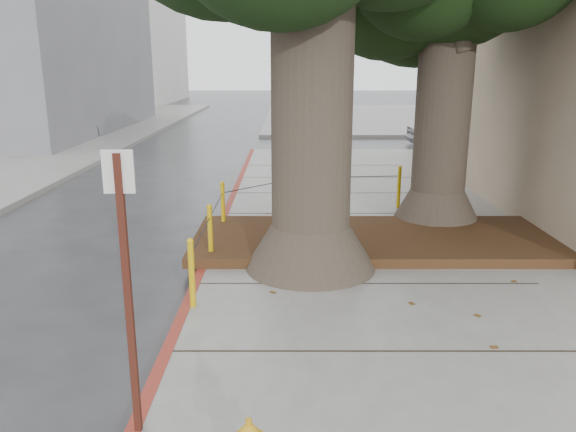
# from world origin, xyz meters

# --- Properties ---
(ground) EXTENTS (140.00, 140.00, 0.00)m
(ground) POSITION_xyz_m (0.00, 0.00, 0.00)
(ground) COLOR #28282B
(ground) RESTS_ON ground
(sidewalk_far) EXTENTS (16.00, 20.00, 0.15)m
(sidewalk_far) POSITION_xyz_m (6.00, 30.00, 0.07)
(sidewalk_far) COLOR slate
(sidewalk_far) RESTS_ON ground
(curb_red) EXTENTS (0.14, 26.00, 0.16)m
(curb_red) POSITION_xyz_m (-2.00, 2.50, 0.07)
(curb_red) COLOR maroon
(curb_red) RESTS_ON ground
(planter_bed) EXTENTS (6.40, 2.60, 0.16)m
(planter_bed) POSITION_xyz_m (0.90, 3.90, 0.23)
(planter_bed) COLOR black
(planter_bed) RESTS_ON sidewalk_main
(building_far_white) EXTENTS (12.00, 18.00, 15.00)m
(building_far_white) POSITION_xyz_m (-17.00, 45.00, 7.50)
(building_far_white) COLOR silver
(building_far_white) RESTS_ON ground
(bollard_ring) EXTENTS (3.79, 5.39, 0.95)m
(bollard_ring) POSITION_xyz_m (-0.87, 4.38, 0.66)
(bollard_ring) COLOR #CCA00B
(bollard_ring) RESTS_ON sidewalk_main
(signpost) EXTENTS (0.24, 0.06, 2.45)m
(signpost) POSITION_xyz_m (-1.95, -1.39, 1.54)
(signpost) COLOR #471911
(signpost) RESTS_ON sidewalk_main
(car_silver) EXTENTS (3.18, 1.44, 1.06)m
(car_silver) POSITION_xyz_m (5.87, 17.85, 0.53)
(car_silver) COLOR #B6B5BB
(car_silver) RESTS_ON ground
(car_red) EXTENTS (4.12, 1.66, 1.33)m
(car_red) POSITION_xyz_m (11.16, 19.42, 0.67)
(car_red) COLOR maroon
(car_red) RESTS_ON ground
(car_dark) EXTENTS (2.36, 4.73, 1.32)m
(car_dark) POSITION_xyz_m (-10.07, 17.57, 0.66)
(car_dark) COLOR black
(car_dark) RESTS_ON ground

